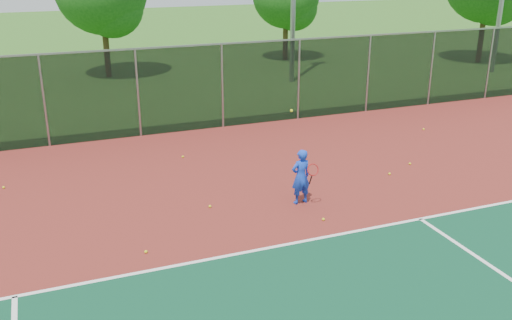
{
  "coord_description": "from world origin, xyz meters",
  "views": [
    {
      "loc": [
        -6.1,
        -7.02,
        6.02
      ],
      "look_at": [
        -1.43,
        5.0,
        1.3
      ],
      "focal_mm": 40.0,
      "sensor_mm": 36.0,
      "label": 1
    }
  ],
  "objects": [
    {
      "name": "practice_ball_7",
      "position": [
        -2.49,
        5.45,
        0.06
      ],
      "size": [
        0.07,
        0.07,
        0.07
      ],
      "primitive_type": "sphere",
      "color": "yellow",
      "rests_on": "court_apron"
    },
    {
      "name": "court_apron",
      "position": [
        0.0,
        2.0,
        0.01
      ],
      "size": [
        30.0,
        20.0,
        0.02
      ],
      "primitive_type": "cube",
      "color": "maroon",
      "rests_on": "ground"
    },
    {
      "name": "practice_ball_4",
      "position": [
        2.95,
        5.72,
        0.06
      ],
      "size": [
        0.07,
        0.07,
        0.07
      ],
      "primitive_type": "sphere",
      "color": "yellow",
      "rests_on": "court_apron"
    },
    {
      "name": "tennis_player",
      "position": [
        -0.27,
        4.9,
        0.74
      ],
      "size": [
        0.59,
        0.61,
        2.46
      ],
      "color": "blue",
      "rests_on": "court_apron"
    },
    {
      "name": "practice_ball_1",
      "position": [
        -4.42,
        3.75,
        0.06
      ],
      "size": [
        0.07,
        0.07,
        0.07
      ],
      "primitive_type": "sphere",
      "color": "yellow",
      "rests_on": "court_apron"
    },
    {
      "name": "practice_ball_3",
      "position": [
        3.99,
        6.2,
        0.06
      ],
      "size": [
        0.07,
        0.07,
        0.07
      ],
      "primitive_type": "sphere",
      "color": "yellow",
      "rests_on": "court_apron"
    },
    {
      "name": "ground",
      "position": [
        0.0,
        0.0,
        0.0
      ],
      "size": [
        120.0,
        120.0,
        0.0
      ],
      "primitive_type": "plane",
      "color": "#2B601B",
      "rests_on": "ground"
    },
    {
      "name": "fence_back",
      "position": [
        0.0,
        12.0,
        1.56
      ],
      "size": [
        30.0,
        0.06,
        3.03
      ],
      "color": "black",
      "rests_on": "court_apron"
    },
    {
      "name": "practice_ball_5",
      "position": [
        -2.21,
        9.27,
        0.06
      ],
      "size": [
        0.07,
        0.07,
        0.07
      ],
      "primitive_type": "sphere",
      "color": "yellow",
      "rests_on": "court_apron"
    },
    {
      "name": "practice_ball_0",
      "position": [
        -0.19,
        3.77,
        0.06
      ],
      "size": [
        0.07,
        0.07,
        0.07
      ],
      "primitive_type": "sphere",
      "color": "yellow",
      "rests_on": "court_apron"
    },
    {
      "name": "practice_ball_6",
      "position": [
        6.56,
        8.99,
        0.06
      ],
      "size": [
        0.07,
        0.07,
        0.07
      ],
      "primitive_type": "sphere",
      "color": "yellow",
      "rests_on": "court_apron"
    },
    {
      "name": "practice_ball_2",
      "position": [
        -7.32,
        8.63,
        0.06
      ],
      "size": [
        0.07,
        0.07,
        0.07
      ],
      "primitive_type": "sphere",
      "color": "yellow",
      "rests_on": "court_apron"
    }
  ]
}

